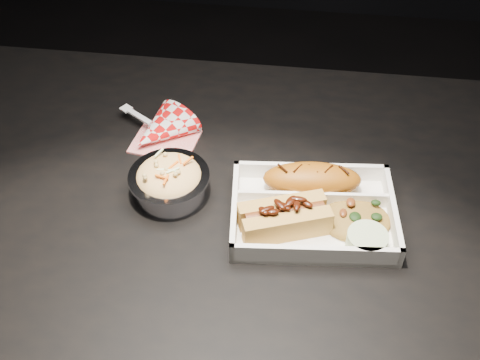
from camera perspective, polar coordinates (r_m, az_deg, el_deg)
name	(u,v)px	position (r m, az deg, el deg)	size (l,w,h in m)	color
dining_table	(222,240)	(1.03, -1.70, -5.72)	(1.20, 0.80, 0.75)	black
food_tray	(312,214)	(0.94, 6.89, -3.25)	(0.27, 0.20, 0.04)	white
fried_pastry	(312,179)	(0.96, 6.84, 0.08)	(0.16, 0.06, 0.05)	#9E550F
hotdog	(285,217)	(0.90, 4.24, -3.48)	(0.15, 0.10, 0.06)	gold
fried_rice_mound	(356,215)	(0.93, 10.98, -3.31)	(0.11, 0.09, 0.03)	olive
cupcake_liner	(367,242)	(0.90, 11.93, -5.73)	(0.06, 0.06, 0.03)	beige
foil_coleslaw_cup	(169,180)	(0.96, -6.72, -0.01)	(0.13, 0.13, 0.07)	silver
napkin_fork	(160,131)	(1.08, -7.57, 4.63)	(0.16, 0.15, 0.10)	red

